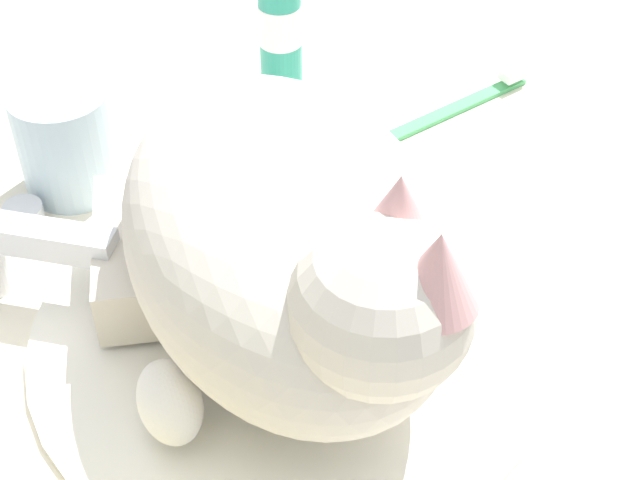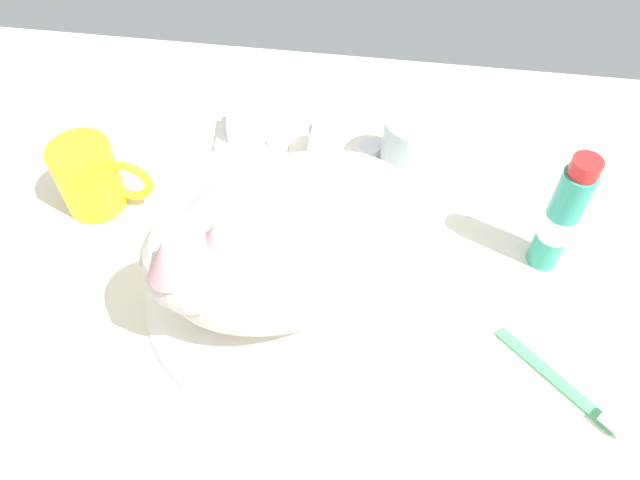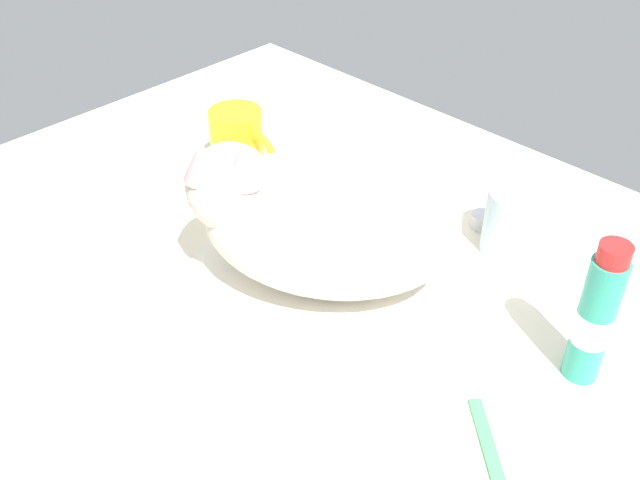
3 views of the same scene
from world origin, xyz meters
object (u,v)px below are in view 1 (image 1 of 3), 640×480
at_px(toothpaste_bottle, 280,11).
at_px(toothbrush, 467,100).
at_px(cat, 292,248).
at_px(faucet, 1,257).
at_px(rinse_cup, 67,140).

height_order(toothpaste_bottle, toothbrush, toothpaste_bottle).
bearing_deg(cat, faucet, 87.07).
bearing_deg(cat, toothpaste_bottle, 15.68).
relative_size(cat, toothpaste_bottle, 2.11).
distance_m(faucet, toothbrush, 0.39).
xyz_separation_m(faucet, rinse_cup, (0.11, -0.00, 0.01)).
bearing_deg(rinse_cup, cat, -121.47).
bearing_deg(faucet, cat, -92.93).
bearing_deg(toothbrush, cat, 164.86).
distance_m(faucet, toothpaste_bottle, 0.29).
height_order(rinse_cup, toothpaste_bottle, toothpaste_bottle).
relative_size(faucet, cat, 0.45).
xyz_separation_m(faucet, cat, (-0.01, -0.20, 0.06)).
bearing_deg(toothbrush, faucet, 135.05).
distance_m(faucet, rinse_cup, 0.11).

